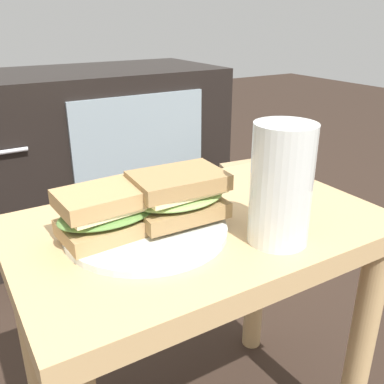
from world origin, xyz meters
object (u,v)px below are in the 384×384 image
object	(u,v)px
beer_glass	(281,188)
paper_bag	(253,213)
plate	(146,230)
tv_cabinet	(85,155)
sandwich_front	(109,211)
sandwich_back	(179,196)

from	to	relation	value
beer_glass	paper_bag	bearing A→B (deg)	52.70
plate	tv_cabinet	bearing A→B (deg)	77.97
plate	beer_glass	world-z (taller)	beer_glass
tv_cabinet	plate	bearing A→B (deg)	-102.03
sandwich_front	sandwich_back	xyz separation A→B (m)	(0.10, -0.02, 0.01)
beer_glass	paper_bag	distance (m)	0.82
plate	sandwich_front	xyz separation A→B (m)	(-0.05, 0.01, 0.04)
sandwich_back	paper_bag	size ratio (longest dim) A/B	0.43
tv_cabinet	beer_glass	size ratio (longest dim) A/B	5.80
sandwich_front	paper_bag	distance (m)	0.86
plate	sandwich_front	distance (m)	0.06
tv_cabinet	paper_bag	world-z (taller)	tv_cabinet
beer_glass	paper_bag	size ratio (longest dim) A/B	0.51
tv_cabinet	sandwich_back	world-z (taller)	tv_cabinet
sandwich_front	beer_glass	world-z (taller)	beer_glass
sandwich_front	beer_glass	xyz separation A→B (m)	(0.20, -0.12, 0.04)
plate	sandwich_front	world-z (taller)	sandwich_front
tv_cabinet	sandwich_front	world-z (taller)	tv_cabinet
tv_cabinet	beer_glass	xyz separation A→B (m)	(-0.05, -1.05, 0.25)
plate	paper_bag	size ratio (longest dim) A/B	0.72
plate	beer_glass	distance (m)	0.20
sandwich_front	sandwich_back	size ratio (longest dim) A/B	1.06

